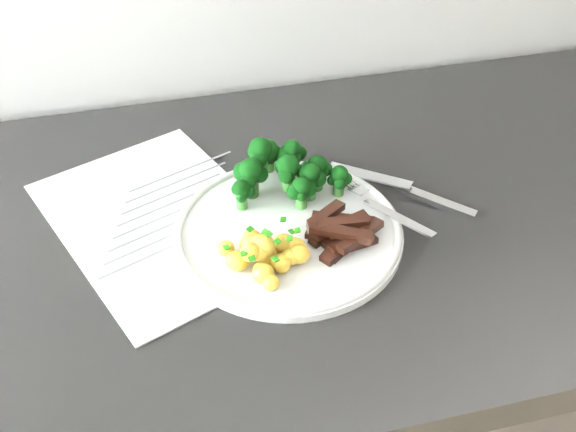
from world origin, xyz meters
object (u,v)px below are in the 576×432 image
potatoes (266,253)px  fork (385,208)px  counter (294,432)px  broccoli (285,169)px  beef_strips (343,232)px  knife (419,195)px  plate (288,231)px  recipe_paper (162,220)px

potatoes → fork: 0.16m
counter → potatoes: potatoes is taller
broccoli → fork: bearing=-34.7°
broccoli → beef_strips: broccoli is taller
potatoes → beef_strips: size_ratio=1.08×
fork → knife: (0.05, 0.02, -0.01)m
broccoli → knife: (0.15, -0.05, -0.03)m
broccoli → counter: bearing=-89.5°
beef_strips → knife: 0.13m
broccoli → knife: broccoli is taller
plate → beef_strips: bearing=-27.5°
broccoli → fork: broccoli is taller
potatoes → fork: (0.15, 0.05, -0.01)m
broccoli → fork: size_ratio=1.03×
counter → recipe_paper: (-0.15, 0.04, 0.45)m
fork → broccoli: bearing=145.3°
broccoli → potatoes: size_ratio=1.49×
counter → recipe_paper: recipe_paper is taller
plate → beef_strips: size_ratio=2.93×
counter → potatoes: (-0.05, -0.07, 0.47)m
plate → broccoli: 0.08m
plate → recipe_paper: bearing=155.8°
counter → plate: bearing=-123.3°
plate → potatoes: (-0.04, -0.05, 0.02)m
knife → counter: bearing=-179.5°
recipe_paper → broccoli: 0.16m
recipe_paper → potatoes: 0.15m
plate → fork: bearing=0.5°
beef_strips → knife: beef_strips is taller
potatoes → fork: potatoes is taller
recipe_paper → potatoes: size_ratio=3.84×
beef_strips → fork: (0.06, 0.03, -0.00)m
fork → counter: bearing=167.8°
recipe_paper → fork: (0.25, -0.06, 0.02)m
plate → broccoli: (0.01, 0.07, 0.03)m
broccoli → beef_strips: bearing=-67.8°
counter → beef_strips: beef_strips is taller
broccoli → beef_strips: size_ratio=1.60×
potatoes → plate: bearing=51.7°
recipe_paper → plate: bearing=-24.2°
counter → knife: (0.15, 0.00, 0.45)m
plate → potatoes: 0.06m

